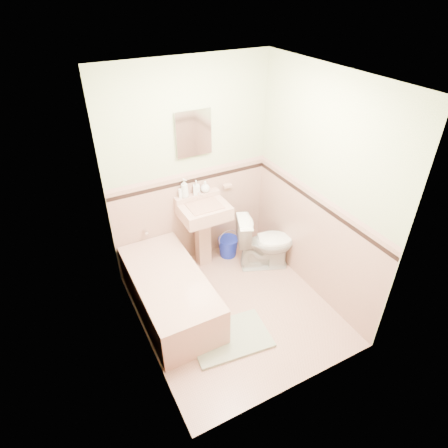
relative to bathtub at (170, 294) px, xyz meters
name	(u,v)px	position (x,y,z in m)	size (l,w,h in m)	color
floor	(234,308)	(0.63, -0.33, -0.23)	(2.20, 2.20, 0.00)	tan
ceiling	(239,77)	(0.63, -0.33, 2.27)	(2.20, 2.20, 0.00)	white
wall_back	(190,170)	(0.63, 0.77, 1.02)	(2.50, 2.50, 0.00)	#F9E8CB
wall_front	(309,286)	(0.63, -1.43, 1.02)	(2.50, 2.50, 0.00)	#F9E8CB
wall_left	(133,244)	(-0.37, -0.33, 1.02)	(2.50, 2.50, 0.00)	#F9E8CB
wall_right	(319,191)	(1.63, -0.33, 1.02)	(2.50, 2.50, 0.00)	#F9E8CB
wainscot_back	(193,218)	(0.63, 0.76, 0.38)	(2.00, 2.00, 0.00)	tan
wainscot_front	(299,343)	(0.63, -1.42, 0.38)	(2.00, 2.00, 0.00)	tan
wainscot_left	(144,299)	(-0.36, -0.33, 0.38)	(2.20, 2.20, 0.00)	tan
wainscot_right	(310,242)	(1.62, -0.33, 0.38)	(2.20, 2.20, 0.00)	tan
accent_back	(191,181)	(0.63, 0.75, 0.90)	(2.00, 2.00, 0.00)	black
accent_front	(305,297)	(0.63, -1.41, 0.90)	(2.00, 2.00, 0.00)	black
accent_left	(137,256)	(-0.35, -0.33, 0.89)	(2.20, 2.20, 0.00)	black
accent_right	(316,202)	(1.61, -0.33, 0.89)	(2.20, 2.20, 0.00)	black
cap_back	(191,173)	(0.63, 0.75, 0.99)	(2.00, 2.00, 0.00)	tan
cap_front	(307,287)	(0.63, -1.41, 0.99)	(2.00, 2.00, 0.00)	tan
cap_left	(136,247)	(-0.35, -0.33, 1.00)	(2.20, 2.20, 0.00)	tan
cap_right	(317,194)	(1.61, -0.33, 1.00)	(2.20, 2.20, 0.00)	tan
bathtub	(170,294)	(0.00, 0.00, 0.00)	(0.70, 1.50, 0.45)	tan
tub_faucet	(145,231)	(0.00, 0.72, 0.41)	(0.04, 0.04, 0.12)	silver
sink	(205,236)	(0.68, 0.53, 0.22)	(0.57, 0.48, 0.89)	tan
sink_faucet	(199,196)	(0.68, 0.67, 0.72)	(0.02, 0.02, 0.10)	silver
medicine_cabinet	(193,133)	(0.68, 0.74, 1.47)	(0.37, 0.04, 0.46)	white
soap_dish	(227,186)	(1.10, 0.73, 0.72)	(0.11, 0.06, 0.04)	tan
soap_bottle_left	(184,188)	(0.52, 0.71, 0.85)	(0.09, 0.09, 0.24)	#B2B2B2
soap_bottle_mid	(196,188)	(0.67, 0.71, 0.82)	(0.08, 0.08, 0.18)	#B2B2B2
soap_bottle_right	(205,187)	(0.79, 0.71, 0.80)	(0.11, 0.11, 0.14)	#B2B2B2
tube	(180,194)	(0.46, 0.71, 0.79)	(0.04, 0.04, 0.12)	white
toilet	(265,242)	(1.34, 0.17, 0.14)	(0.40, 0.71, 0.72)	white
bucket	(228,247)	(1.03, 0.56, -0.09)	(0.26, 0.26, 0.26)	#1426BE
bath_mat	(230,338)	(0.39, -0.68, -0.21)	(0.79, 0.53, 0.03)	#90A186
shoe	(222,331)	(0.33, -0.60, -0.16)	(0.16, 0.07, 0.06)	#BF1E59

